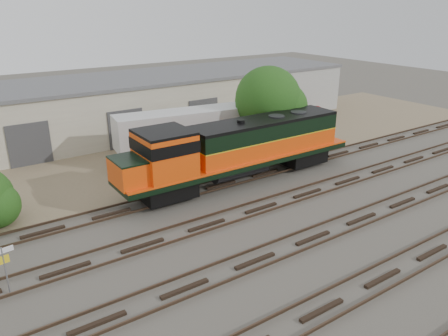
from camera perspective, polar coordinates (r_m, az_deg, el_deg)
ground at (r=24.29m, az=-0.35°, el=-9.02°), size 140.00×140.00×0.00m
dirt_strip at (r=36.60m, az=-13.59°, el=0.92°), size 80.00×16.00×0.02m
tracks at (r=22.18m, az=4.08°, el=-12.00°), size 80.00×20.40×0.28m
warehouse at (r=43.20m, az=-17.74°, el=7.19°), size 58.40×10.40×5.30m
locomotive at (r=30.60m, az=1.69°, el=2.58°), size 18.43×3.23×4.43m
sign_post at (r=21.36m, az=-26.82°, el=-10.92°), size 0.96×0.17×2.35m
semi_trailer at (r=36.06m, az=-3.39°, el=5.37°), size 13.25×4.42×4.00m
dumpster_blue at (r=48.25m, az=5.61°, el=7.09°), size 1.86×1.78×1.50m
dumpster_red at (r=49.18m, az=11.68°, el=6.96°), size 1.90×1.84×1.40m
tree_east at (r=36.53m, az=6.31°, el=8.67°), size 5.73×5.45×7.36m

